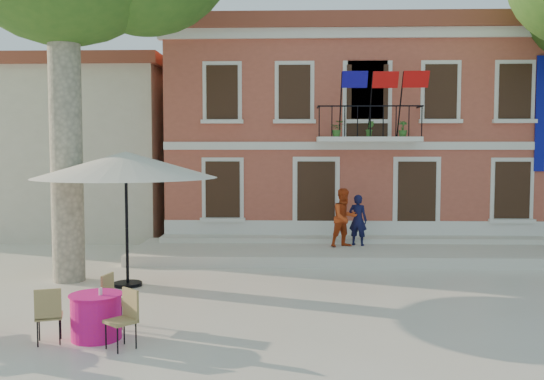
{
  "coord_description": "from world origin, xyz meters",
  "views": [
    {
      "loc": [
        -0.38,
        -13.38,
        3.24
      ],
      "look_at": [
        -0.93,
        3.5,
        2.06
      ],
      "focal_mm": 40.0,
      "sensor_mm": 36.0,
      "label": 1
    }
  ],
  "objects_px": {
    "pedestrian_navy": "(358,220)",
    "patio_umbrella": "(126,165)",
    "pedestrian_orange": "(344,218)",
    "cafe_table_1": "(96,314)"
  },
  "relations": [
    {
      "from": "pedestrian_navy",
      "to": "patio_umbrella",
      "type": "bearing_deg",
      "value": 59.49
    },
    {
      "from": "pedestrian_orange",
      "to": "patio_umbrella",
      "type": "bearing_deg",
      "value": -173.04
    },
    {
      "from": "patio_umbrella",
      "to": "pedestrian_orange",
      "type": "relative_size",
      "value": 2.44
    },
    {
      "from": "pedestrian_navy",
      "to": "pedestrian_orange",
      "type": "distance_m",
      "value": 0.51
    },
    {
      "from": "patio_umbrella",
      "to": "cafe_table_1",
      "type": "relative_size",
      "value": 2.31
    },
    {
      "from": "patio_umbrella",
      "to": "pedestrian_orange",
      "type": "bearing_deg",
      "value": 36.39
    },
    {
      "from": "pedestrian_navy",
      "to": "cafe_table_1",
      "type": "relative_size",
      "value": 0.84
    },
    {
      "from": "patio_umbrella",
      "to": "pedestrian_navy",
      "type": "height_order",
      "value": "patio_umbrella"
    },
    {
      "from": "patio_umbrella",
      "to": "pedestrian_orange",
      "type": "height_order",
      "value": "patio_umbrella"
    },
    {
      "from": "pedestrian_navy",
      "to": "cafe_table_1",
      "type": "height_order",
      "value": "pedestrian_navy"
    }
  ]
}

